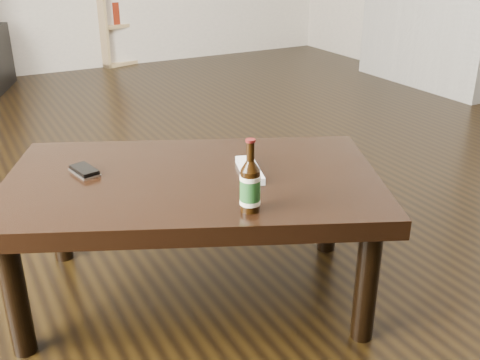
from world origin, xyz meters
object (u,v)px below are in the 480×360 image
beer_bottle (250,186)px  phone (84,171)px  remote (250,170)px  coffee_table (193,193)px

beer_bottle → phone: 0.56m
beer_bottle → phone: bearing=125.1°
remote → beer_bottle: bearing=-101.6°
coffee_table → phone: 0.34m
coffee_table → beer_bottle: bearing=-81.8°
beer_bottle → phone: (-0.32, 0.46, -0.06)m
phone → coffee_table: bearing=-43.7°
coffee_table → phone: size_ratio=11.13×
beer_bottle → phone: size_ratio=1.71×
coffee_table → remote: bearing=-21.6°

